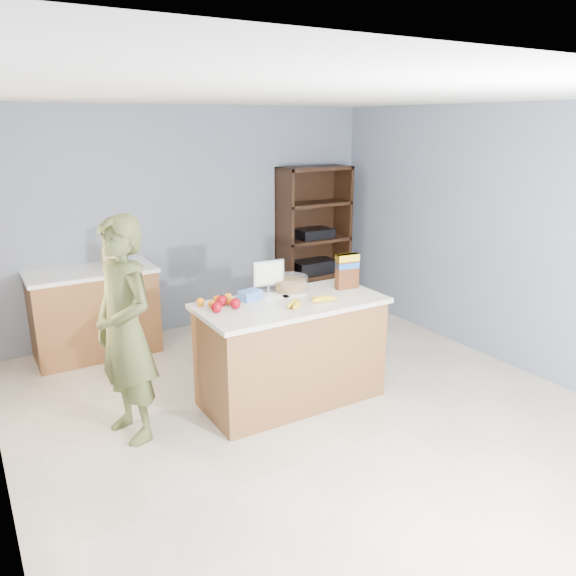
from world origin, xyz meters
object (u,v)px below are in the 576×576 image
tv (268,274)px  cereal_box (347,269)px  person (125,331)px  counter_peninsula (291,355)px  shelving_unit (312,242)px

tv → cereal_box: size_ratio=0.91×
person → cereal_box: 1.97m
tv → counter_peninsula: bearing=-83.9°
counter_peninsula → tv: bearing=96.1°
shelving_unit → person: bearing=-146.6°
person → tv: size_ratio=6.05×
counter_peninsula → shelving_unit: bearing=52.9°
person → cereal_box: size_ratio=5.50×
shelving_unit → cereal_box: size_ratio=5.79×
person → tv: (1.30, 0.17, 0.21)m
shelving_unit → tv: shelving_unit is taller
shelving_unit → cereal_box: bearing=-115.2°
counter_peninsula → tv: size_ratio=5.53×
counter_peninsula → shelving_unit: shelving_unit is taller
tv → shelving_unit: bearing=47.5°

